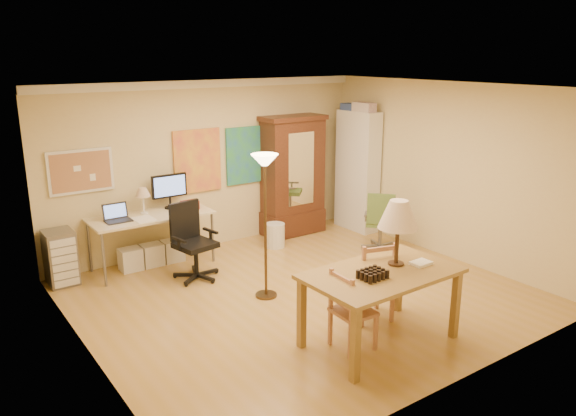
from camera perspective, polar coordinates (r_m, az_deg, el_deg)
floor at (r=7.54m, az=1.48°, el=-8.81°), size 5.50×5.50×0.00m
crown_molding at (r=8.98m, az=-8.03°, el=12.40°), size 5.50×0.08×0.12m
corkboard at (r=8.39m, az=-20.30°, el=3.51°), size 0.90×0.04×0.62m
art_panel_left at (r=9.01m, az=-9.19°, el=4.74°), size 0.80×0.04×1.00m
art_panel_right at (r=9.44m, az=-4.27°, el=5.37°), size 0.75×0.04×0.95m
dining_table at (r=6.17m, az=10.10°, el=-4.74°), size 1.69×1.04×1.57m
ladder_chair_back at (r=6.80m, az=8.51°, el=-7.53°), size 0.56×0.55×0.99m
ladder_chair_left at (r=6.15m, az=6.43°, el=-10.53°), size 0.42×0.44×0.90m
torchiere_lamp at (r=7.02m, az=-2.36°, el=2.46°), size 0.35×0.35×1.90m
computer_desk at (r=8.61m, az=-13.55°, el=-2.61°), size 1.77×0.77×1.34m
office_chair_black at (r=8.09m, az=-9.49°, el=-5.07°), size 0.67×0.67×1.09m
office_chair_green at (r=9.22m, az=9.34°, el=-2.66°), size 0.63×0.63×0.98m
drawer_cart at (r=8.36m, az=-22.09°, el=-4.70°), size 0.38×0.46×0.76m
armoire at (r=9.78m, az=0.49°, el=2.52°), size 1.13×0.54×2.08m
bookshelf at (r=10.09m, az=7.06°, el=3.71°), size 0.32×0.85×2.13m
wastebin at (r=9.25m, az=-1.32°, el=-2.78°), size 0.32×0.32×0.40m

